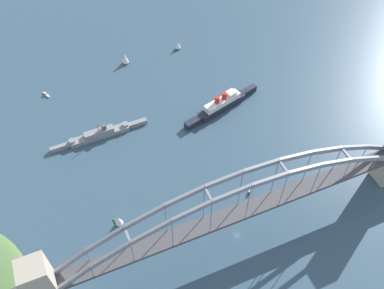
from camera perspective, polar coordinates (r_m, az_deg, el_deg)
name	(u,v)px	position (r m, az deg, el deg)	size (l,w,h in m)	color
ground_plane	(237,235)	(291.83, 6.16, -12.08)	(1400.00, 1400.00, 0.00)	#334C60
harbor_arch_bridge	(241,211)	(264.63, 6.72, -8.99)	(306.72, 14.47, 67.90)	#ADA38E
ocean_liner	(222,104)	(357.36, 4.06, 5.45)	(75.66, 25.10, 17.24)	#1E2333
naval_cruiser	(100,134)	(344.84, -12.36, 1.43)	(79.90, 8.01, 17.51)	gray
small_boat_0	(250,192)	(309.30, 7.84, -6.43)	(7.84, 6.30, 1.97)	black
small_boat_1	(178,45)	(418.86, -1.90, 13.32)	(8.45, 5.43, 8.78)	#2D6B3D
small_boat_2	(119,221)	(294.59, -9.91, -10.19)	(7.26, 9.15, 9.00)	#2D6B3D
small_boat_3	(125,58)	(405.71, -9.08, 11.48)	(7.88, 10.62, 12.01)	brown
small_boat_4	(46,94)	(392.88, -19.21, 6.44)	(4.90, 9.08, 2.48)	silver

